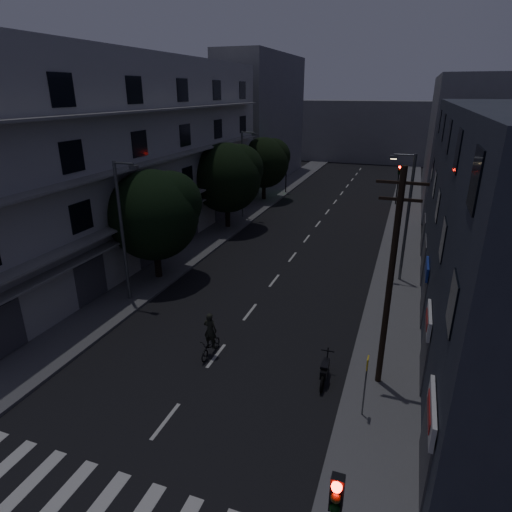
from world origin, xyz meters
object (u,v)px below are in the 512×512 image
Objects in this scene: utility_pole at (390,278)px; bus_stop_sign at (366,376)px; cyclist at (211,341)px; motorcycle at (325,371)px.

bus_stop_sign is (-0.39, -2.30, -2.98)m from utility_pole.
utility_pole reaches higher than cyclist.
utility_pole is at bearing 13.86° from motorcycle.
motorcycle is 0.90× the size of cyclist.
bus_stop_sign is at bearing -45.71° from motorcycle.
utility_pole is 4.53× the size of motorcycle.
cyclist is at bearing 176.07° from motorcycle.
utility_pole is 4.91m from motorcycle.
cyclist reaches higher than motorcycle.
bus_stop_sign is 1.14× the size of cyclist.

